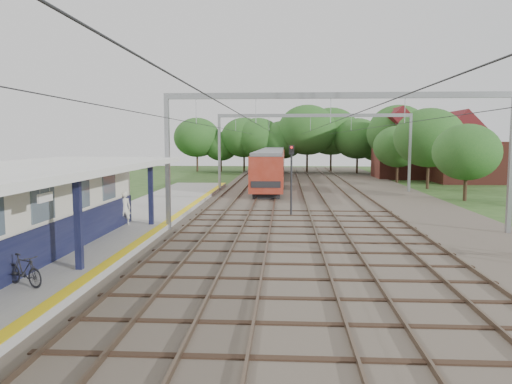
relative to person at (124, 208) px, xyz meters
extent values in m
plane|color=#2D4C1E|center=(7.22, -14.79, -1.20)|extent=(160.00, 160.00, 0.00)
cube|color=#473D33|center=(11.22, 15.21, -1.15)|extent=(18.00, 90.00, 0.10)
cube|color=gray|center=(-0.28, -0.79, -1.03)|extent=(5.00, 52.00, 0.35)
cube|color=yellow|center=(1.97, -0.79, -0.85)|extent=(0.45, 52.00, 0.01)
cube|color=beige|center=(-1.68, -7.79, 0.85)|extent=(3.20, 18.00, 3.40)
cube|color=black|center=(-0.06, -7.79, -0.15)|extent=(0.06, 18.00, 1.40)
cube|color=slate|center=(-0.05, -7.79, 1.35)|extent=(0.05, 16.00, 1.30)
cube|color=black|center=(1.32, -8.79, 0.75)|extent=(0.22, 0.22, 3.20)
cube|color=black|center=(1.32, 0.21, 0.75)|extent=(0.22, 0.22, 3.20)
cube|color=silver|center=(-0.58, -8.79, 2.47)|extent=(6.40, 20.00, 0.24)
cube|color=white|center=(1.22, -10.79, 1.80)|extent=(0.06, 0.85, 0.26)
cube|color=brown|center=(3.01, 15.21, -1.03)|extent=(0.07, 88.00, 0.15)
cube|color=brown|center=(4.44, 15.21, -1.03)|extent=(0.07, 88.00, 0.15)
cube|color=brown|center=(6.01, 15.21, -1.03)|extent=(0.07, 88.00, 0.15)
cube|color=brown|center=(7.44, 15.21, -1.03)|extent=(0.07, 88.00, 0.15)
cube|color=brown|center=(9.71, 15.21, -1.03)|extent=(0.07, 88.00, 0.15)
cube|color=brown|center=(11.14, 15.21, -1.03)|extent=(0.07, 88.00, 0.15)
cube|color=brown|center=(13.31, 15.21, -1.03)|extent=(0.07, 88.00, 0.15)
cube|color=brown|center=(14.74, 15.21, -1.03)|extent=(0.07, 88.00, 0.15)
cube|color=gray|center=(2.22, 0.21, 2.30)|extent=(0.22, 0.22, 7.00)
cube|color=gray|center=(19.22, 0.21, 2.30)|extent=(0.22, 0.22, 7.00)
cube|color=gray|center=(10.72, 0.21, 5.65)|extent=(17.00, 0.20, 0.30)
cube|color=gray|center=(2.22, 20.21, 2.30)|extent=(0.22, 0.22, 7.00)
cube|color=gray|center=(19.22, 20.21, 2.30)|extent=(0.22, 0.22, 7.00)
cube|color=gray|center=(10.72, 20.21, 5.65)|extent=(17.00, 0.20, 0.30)
cylinder|color=black|center=(3.72, 15.21, 4.30)|extent=(0.02, 88.00, 0.02)
cylinder|color=black|center=(6.72, 15.21, 4.30)|extent=(0.02, 88.00, 0.02)
cylinder|color=black|center=(10.42, 15.21, 4.30)|extent=(0.02, 88.00, 0.02)
cylinder|color=black|center=(14.02, 15.21, 4.30)|extent=(0.02, 88.00, 0.02)
cylinder|color=#382619|center=(-2.78, 46.21, 0.24)|extent=(0.28, 0.28, 2.88)
ellipsoid|color=#1B4D1C|center=(-2.78, 46.21, 3.76)|extent=(6.72, 6.72, 5.76)
cylinder|color=#382619|center=(3.22, 48.21, 0.06)|extent=(0.28, 0.28, 2.52)
ellipsoid|color=#1B4D1C|center=(3.22, 48.21, 3.14)|extent=(5.88, 5.88, 5.04)
cylinder|color=#382619|center=(9.22, 45.21, 0.42)|extent=(0.28, 0.28, 3.24)
ellipsoid|color=#1B4D1C|center=(9.22, 45.21, 4.38)|extent=(7.56, 7.56, 6.48)
cylinder|color=#382619|center=(15.22, 47.21, 0.15)|extent=(0.28, 0.28, 2.70)
ellipsoid|color=#1B4D1C|center=(15.22, 47.21, 3.45)|extent=(6.30, 6.30, 5.40)
cylinder|color=#382619|center=(21.72, 23.21, 0.06)|extent=(0.28, 0.28, 2.52)
ellipsoid|color=#1B4D1C|center=(21.72, 23.21, 3.14)|extent=(5.88, 5.88, 5.04)
cylinder|color=#382619|center=(22.22, 39.21, 0.24)|extent=(0.28, 0.28, 2.88)
ellipsoid|color=#1B4D1C|center=(22.22, 39.21, 3.76)|extent=(6.72, 6.72, 5.76)
cube|color=brown|center=(28.22, 31.21, 1.05)|extent=(7.00, 6.00, 4.50)
cube|color=maroon|center=(28.22, 31.21, 4.20)|extent=(4.99, 6.12, 4.99)
cube|color=brown|center=(23.22, 37.21, 1.30)|extent=(8.00, 6.00, 5.00)
cube|color=maroon|center=(23.22, 37.21, 4.70)|extent=(5.52, 6.12, 5.52)
imported|color=silver|center=(0.00, 0.00, 0.00)|extent=(0.73, 0.61, 1.70)
imported|color=black|center=(0.50, -10.81, -0.37)|extent=(1.63, 1.12, 0.96)
cube|color=black|center=(6.72, 21.26, -0.88)|extent=(2.14, 15.27, 0.44)
cube|color=maroon|center=(6.72, 21.26, 0.78)|extent=(2.67, 16.60, 2.87)
cube|color=black|center=(6.72, 21.26, 1.07)|extent=(2.71, 15.27, 0.83)
cube|color=slate|center=(6.72, 21.26, 2.34)|extent=(2.46, 16.60, 0.28)
cube|color=black|center=(6.72, 38.46, -0.88)|extent=(2.14, 15.27, 0.44)
cube|color=maroon|center=(6.72, 38.46, 0.78)|extent=(2.67, 16.60, 2.87)
cube|color=black|center=(6.72, 38.46, 1.07)|extent=(2.71, 15.27, 0.83)
cube|color=slate|center=(6.72, 38.46, 2.34)|extent=(2.46, 16.60, 0.28)
cylinder|color=black|center=(8.57, 5.64, 0.79)|extent=(0.14, 0.14, 3.98)
cube|color=black|center=(8.57, 5.64, 2.87)|extent=(0.33, 0.24, 0.55)
sphere|color=red|center=(8.57, 5.54, 3.02)|extent=(0.14, 0.14, 0.14)
camera|label=1|loc=(8.20, -24.81, 3.46)|focal=35.00mm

